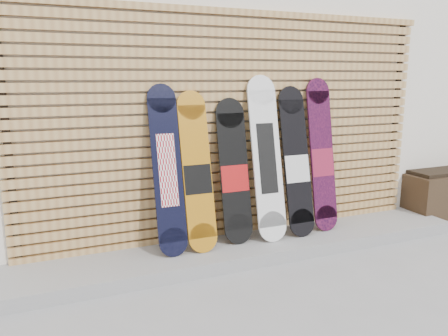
{
  "coord_description": "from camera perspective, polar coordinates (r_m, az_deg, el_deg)",
  "views": [
    {
      "loc": [
        -1.9,
        -2.9,
        1.67
      ],
      "look_at": [
        -0.37,
        0.75,
        0.85
      ],
      "focal_mm": 35.0,
      "sensor_mm": 36.0,
      "label": 1
    }
  ],
  "objects": [
    {
      "name": "snowboard_2",
      "position": [
        4.14,
        1.34,
        -0.55
      ],
      "size": [
        0.29,
        0.3,
        1.37
      ],
      "color": "black",
      "rests_on": "concrete_step"
    },
    {
      "name": "building",
      "position": [
        6.83,
        -2.18,
        12.79
      ],
      "size": [
        12.0,
        5.0,
        3.6
      ],
      "primitive_type": "cube",
      "color": "silver",
      "rests_on": "ground"
    },
    {
      "name": "snowboard_3",
      "position": [
        4.22,
        5.6,
        1.26
      ],
      "size": [
        0.3,
        0.38,
        1.58
      ],
      "color": "white",
      "rests_on": "concrete_step"
    },
    {
      "name": "concrete_step",
      "position": [
        4.3,
        3.17,
        -10.31
      ],
      "size": [
        4.6,
        0.7,
        0.12
      ],
      "primitive_type": "cube",
      "color": "gray",
      "rests_on": "ground"
    },
    {
      "name": "snowboard_1",
      "position": [
        3.96,
        -3.54,
        -0.59
      ],
      "size": [
        0.27,
        0.37,
        1.44
      ],
      "color": "#B17012",
      "rests_on": "concrete_step"
    },
    {
      "name": "slat_wall",
      "position": [
        4.27,
        1.64,
        5.5
      ],
      "size": [
        4.26,
        0.08,
        2.29
      ],
      "color": "#B08249",
      "rests_on": "ground"
    },
    {
      "name": "snowboard_5",
      "position": [
        4.59,
        12.67,
        1.55
      ],
      "size": [
        0.27,
        0.32,
        1.55
      ],
      "color": "black",
      "rests_on": "concrete_step"
    },
    {
      "name": "snowboard_0",
      "position": [
        3.88,
        -7.42,
        -0.29
      ],
      "size": [
        0.26,
        0.35,
        1.5
      ],
      "color": "black",
      "rests_on": "concrete_step"
    },
    {
      "name": "ground",
      "position": [
        3.85,
        9.8,
        -14.2
      ],
      "size": [
        80.0,
        80.0,
        0.0
      ],
      "primitive_type": "plane",
      "color": "gray",
      "rests_on": "ground"
    },
    {
      "name": "snowboard_4",
      "position": [
        4.4,
        9.43,
        0.73
      ],
      "size": [
        0.28,
        0.37,
        1.47
      ],
      "color": "black",
      "rests_on": "concrete_step"
    }
  ]
}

